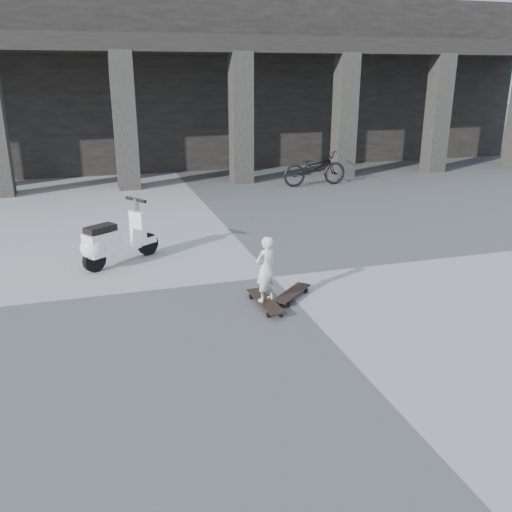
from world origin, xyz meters
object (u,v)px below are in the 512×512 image
object	(u,v)px
longboard	(266,302)
bicycle	(315,168)
scooter	(108,243)
skateboard_spare	(292,293)
child	(266,269)

from	to	relation	value
longboard	bicycle	bearing A→B (deg)	-31.13
scooter	longboard	bearing A→B (deg)	-83.54
skateboard_spare	scooter	distance (m)	3.57
longboard	scooter	world-z (taller)	scooter
bicycle	skateboard_spare	bearing A→B (deg)	153.25
child	scooter	size ratio (longest dim) A/B	0.69
child	longboard	bearing A→B (deg)	155.78
bicycle	child	bearing A→B (deg)	151.00
longboard	scooter	xyz separation A→B (m)	(-2.17, 2.53, 0.38)
bicycle	scooter	bearing A→B (deg)	130.49
child	bicycle	xyz separation A→B (m)	(4.34, 8.46, -0.06)
longboard	skateboard_spare	size ratio (longest dim) A/B	1.30
skateboard_spare	scooter	size ratio (longest dim) A/B	0.56
scooter	bicycle	world-z (taller)	scooter
skateboard_spare	scooter	world-z (taller)	scooter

